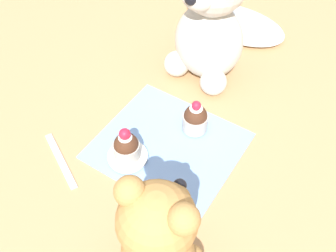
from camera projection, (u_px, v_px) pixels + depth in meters
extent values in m
plane|color=tan|center=(168.00, 146.00, 0.71)|extent=(4.00, 4.00, 0.00)
cube|color=#7A9ED1|center=(168.00, 145.00, 0.71)|extent=(0.24, 0.22, 0.01)
ellipsoid|color=white|center=(235.00, 23.00, 0.93)|extent=(0.24, 0.14, 0.03)
ellipsoid|color=beige|center=(209.00, 41.00, 0.78)|extent=(0.15, 0.14, 0.16)
sphere|color=beige|center=(177.00, 64.00, 0.82)|extent=(0.05, 0.05, 0.05)
sphere|color=beige|center=(213.00, 82.00, 0.78)|extent=(0.05, 0.05, 0.05)
sphere|color=#B78447|center=(157.00, 221.00, 0.44)|extent=(0.10, 0.10, 0.10)
ellipsoid|color=#B78447|center=(173.00, 198.00, 0.47)|extent=(0.05, 0.04, 0.04)
sphere|color=black|center=(180.00, 185.00, 0.48)|extent=(0.02, 0.02, 0.02)
sphere|color=#B78447|center=(184.00, 219.00, 0.41)|extent=(0.04, 0.04, 0.04)
sphere|color=#B78447|center=(130.00, 191.00, 0.43)|extent=(0.04, 0.04, 0.04)
sphere|color=#B78447|center=(150.00, 236.00, 0.58)|extent=(0.04, 0.04, 0.04)
cylinder|color=#B2ADA3|center=(195.00, 122.00, 0.72)|extent=(0.05, 0.05, 0.03)
sphere|color=#472819|center=(195.00, 116.00, 0.70)|extent=(0.04, 0.04, 0.04)
cylinder|color=white|center=(196.00, 109.00, 0.69)|extent=(0.02, 0.02, 0.00)
sphere|color=red|center=(196.00, 106.00, 0.68)|extent=(0.02, 0.02, 0.02)
cylinder|color=white|center=(128.00, 156.00, 0.68)|extent=(0.07, 0.07, 0.01)
cylinder|color=#B2ADA3|center=(127.00, 150.00, 0.67)|extent=(0.05, 0.05, 0.03)
sphere|color=#472819|center=(126.00, 145.00, 0.66)|extent=(0.04, 0.04, 0.04)
cylinder|color=white|center=(125.00, 137.00, 0.64)|extent=(0.02, 0.02, 0.00)
sphere|color=red|center=(125.00, 134.00, 0.64)|extent=(0.02, 0.02, 0.02)
cube|color=silver|center=(61.00, 160.00, 0.69)|extent=(0.12, 0.07, 0.01)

